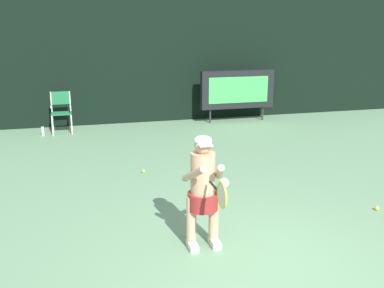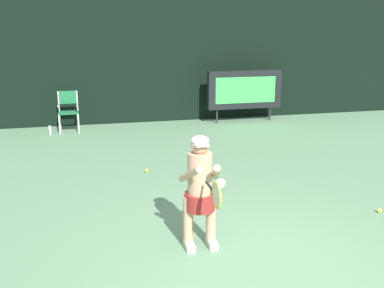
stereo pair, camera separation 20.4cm
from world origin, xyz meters
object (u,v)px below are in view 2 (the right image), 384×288
tennis_racket (216,195)px  tennis_ball_loose (379,211)px  water_bottle (50,130)px  tennis_player (200,188)px  tennis_ball_spare (146,171)px  scoreboard (245,90)px  umpire_chair (68,109)px

tennis_racket → tennis_ball_loose: 3.25m
water_bottle → tennis_racket: bearing=-72.7°
tennis_player → tennis_racket: size_ratio=2.46×
water_bottle → tennis_ball_spare: (2.03, -3.64, -0.09)m
tennis_ball_loose → tennis_ball_spare: bearing=139.5°
tennis_player → tennis_racket: tennis_player is taller
scoreboard → tennis_player: bearing=-113.8°
tennis_player → water_bottle: bearing=108.8°
scoreboard → tennis_player: 7.82m
tennis_player → tennis_ball_spare: 3.25m
tennis_ball_loose → water_bottle: bearing=129.4°
tennis_racket → tennis_ball_spare: 3.94m
scoreboard → tennis_racket: (-3.14, -7.82, 0.02)m
scoreboard → umpire_chair: 4.98m
water_bottle → tennis_racket: (2.32, -7.45, 0.85)m
tennis_player → umpire_chair: bearing=104.5°
umpire_chair → tennis_player: tennis_player is taller
scoreboard → tennis_racket: 8.43m
water_bottle → tennis_ball_loose: water_bottle is taller
water_bottle → tennis_ball_spare: bearing=-60.8°
tennis_ball_loose → tennis_ball_spare: 4.23m
umpire_chair → tennis_ball_loose: umpire_chair is taller
tennis_player → tennis_ball_loose: tennis_player is taller
umpire_chair → tennis_racket: (1.83, -7.67, 0.35)m
scoreboard → umpire_chair: (-4.97, -0.15, -0.33)m
tennis_player → tennis_racket: 0.69m
water_bottle → tennis_player: tennis_player is taller
tennis_racket → tennis_ball_loose: size_ratio=8.85×
scoreboard → tennis_racket: size_ratio=3.65×
water_bottle → tennis_ball_spare: 4.17m
water_bottle → tennis_ball_spare: water_bottle is taller
umpire_chair → water_bottle: umpire_chair is taller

